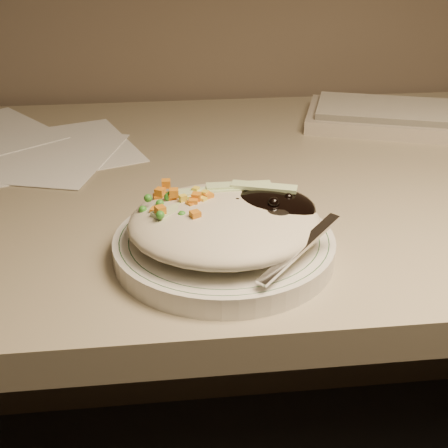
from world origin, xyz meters
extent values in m
cube|color=gray|center=(0.00, 1.38, 0.72)|extent=(1.40, 0.70, 0.04)
cylinder|color=silver|center=(-0.10, 1.16, 0.75)|extent=(0.22, 0.22, 0.02)
torus|color=#144723|center=(-0.10, 1.16, 0.76)|extent=(0.21, 0.21, 0.00)
torus|color=#144723|center=(-0.10, 1.16, 0.76)|extent=(0.19, 0.19, 0.00)
ellipsoid|color=#BFB49B|center=(-0.10, 1.16, 0.78)|extent=(0.19, 0.18, 0.04)
ellipsoid|color=black|center=(-0.05, 1.17, 0.79)|extent=(0.10, 0.09, 0.03)
ellipsoid|color=orange|center=(-0.14, 1.18, 0.78)|extent=(0.08, 0.08, 0.02)
sphere|color=black|center=(-0.09, 1.17, 0.79)|extent=(0.01, 0.01, 0.01)
sphere|color=black|center=(-0.06, 1.18, 0.79)|extent=(0.01, 0.01, 0.01)
sphere|color=black|center=(-0.03, 1.17, 0.80)|extent=(0.01, 0.01, 0.01)
sphere|color=black|center=(-0.04, 1.19, 0.79)|extent=(0.01, 0.01, 0.01)
sphere|color=black|center=(-0.05, 1.16, 0.80)|extent=(0.01, 0.01, 0.01)
sphere|color=black|center=(-0.06, 1.17, 0.79)|extent=(0.01, 0.01, 0.01)
sphere|color=black|center=(-0.05, 1.19, 0.79)|extent=(0.01, 0.01, 0.01)
cube|color=orange|center=(-0.15, 1.19, 0.80)|extent=(0.01, 0.01, 0.01)
cube|color=orange|center=(-0.13, 1.16, 0.79)|extent=(0.01, 0.01, 0.01)
cube|color=orange|center=(-0.16, 1.20, 0.80)|extent=(0.01, 0.01, 0.01)
cube|color=orange|center=(-0.13, 1.18, 0.80)|extent=(0.01, 0.01, 0.01)
cube|color=orange|center=(-0.13, 1.17, 0.80)|extent=(0.01, 0.01, 0.01)
cube|color=orange|center=(-0.16, 1.21, 0.79)|extent=(0.01, 0.01, 0.01)
cube|color=orange|center=(-0.15, 1.19, 0.80)|extent=(0.01, 0.01, 0.01)
cube|color=orange|center=(-0.13, 1.17, 0.80)|extent=(0.01, 0.01, 0.01)
cube|color=orange|center=(-0.11, 1.18, 0.80)|extent=(0.01, 0.01, 0.01)
cube|color=orange|center=(-0.15, 1.21, 0.80)|extent=(0.01, 0.01, 0.01)
cube|color=orange|center=(-0.16, 1.15, 0.80)|extent=(0.01, 0.01, 0.01)
cube|color=orange|center=(-0.13, 1.14, 0.80)|extent=(0.01, 0.01, 0.01)
cube|color=orange|center=(-0.17, 1.17, 0.79)|extent=(0.01, 0.01, 0.01)
cube|color=orange|center=(-0.16, 1.20, 0.79)|extent=(0.01, 0.01, 0.01)
sphere|color=#388C28|center=(-0.13, 1.18, 0.80)|extent=(0.01, 0.01, 0.01)
sphere|color=#388C28|center=(-0.16, 1.14, 0.80)|extent=(0.01, 0.01, 0.01)
sphere|color=#388C28|center=(-0.16, 1.18, 0.80)|extent=(0.01, 0.01, 0.01)
sphere|color=#388C28|center=(-0.17, 1.18, 0.80)|extent=(0.01, 0.01, 0.01)
sphere|color=#388C28|center=(-0.13, 1.18, 0.79)|extent=(0.01, 0.01, 0.01)
sphere|color=#388C28|center=(-0.13, 1.15, 0.79)|extent=(0.01, 0.01, 0.01)
sphere|color=#388C28|center=(-0.15, 1.17, 0.79)|extent=(0.01, 0.01, 0.01)
sphere|color=#388C28|center=(-0.15, 1.16, 0.79)|extent=(0.01, 0.01, 0.01)
sphere|color=#388C28|center=(-0.18, 1.18, 0.79)|extent=(0.01, 0.01, 0.01)
sphere|color=#388C28|center=(-0.15, 1.19, 0.80)|extent=(0.01, 0.01, 0.01)
sphere|color=#388C28|center=(-0.15, 1.19, 0.80)|extent=(0.01, 0.01, 0.01)
sphere|color=#388C28|center=(-0.16, 1.16, 0.79)|extent=(0.01, 0.01, 0.01)
sphere|color=#388C28|center=(-0.14, 1.15, 0.80)|extent=(0.01, 0.01, 0.01)
sphere|color=#388C28|center=(-0.11, 1.20, 0.79)|extent=(0.01, 0.01, 0.01)
cube|color=yellow|center=(-0.13, 1.18, 0.79)|extent=(0.01, 0.01, 0.01)
cube|color=yellow|center=(-0.12, 1.17, 0.80)|extent=(0.01, 0.01, 0.01)
cube|color=yellow|center=(-0.15, 1.19, 0.79)|extent=(0.01, 0.01, 0.01)
cube|color=yellow|center=(-0.14, 1.18, 0.80)|extent=(0.01, 0.01, 0.01)
cube|color=yellow|center=(-0.15, 1.17, 0.79)|extent=(0.01, 0.01, 0.01)
cube|color=yellow|center=(-0.12, 1.18, 0.80)|extent=(0.01, 0.01, 0.01)
cube|color=yellow|center=(-0.13, 1.20, 0.80)|extent=(0.01, 0.01, 0.01)
cube|color=yellow|center=(-0.14, 1.17, 0.79)|extent=(0.01, 0.01, 0.01)
cube|color=#B2D18C|center=(-0.11, 1.20, 0.80)|extent=(0.07, 0.02, 0.00)
cube|color=#B2D18C|center=(-0.08, 1.20, 0.80)|extent=(0.07, 0.02, 0.00)
cube|color=#B2D18C|center=(-0.14, 1.17, 0.80)|extent=(0.06, 0.05, 0.00)
cube|color=#B2D18C|center=(-0.05, 1.19, 0.80)|extent=(0.07, 0.04, 0.00)
cube|color=#B2D18C|center=(-0.09, 1.15, 0.79)|extent=(0.07, 0.04, 0.00)
ellipsoid|color=silver|center=(-0.05, 1.15, 0.79)|extent=(0.06, 0.06, 0.01)
cube|color=silver|center=(-0.04, 1.10, 0.78)|extent=(0.09, 0.08, 0.03)
cube|color=#AFA28F|center=(0.30, 1.52, 0.75)|extent=(0.47, 0.29, 0.02)
cube|color=white|center=(-0.35, 1.48, 0.74)|extent=(0.35, 0.30, 0.00)
cube|color=white|center=(-0.38, 1.49, 0.74)|extent=(0.35, 0.29, 0.00)
camera|label=1|loc=(-0.16, 0.62, 1.06)|focal=50.00mm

